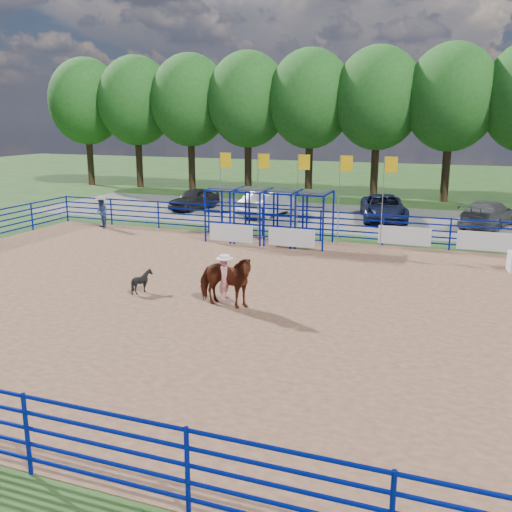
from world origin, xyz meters
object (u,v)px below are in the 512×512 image
car_b (268,203)px  calf (142,281)px  car_c (384,208)px  spectator_cowboy (101,213)px  car_a (194,199)px  car_d (488,214)px  horse_and_rider (225,279)px

car_b → calf: bearing=104.6°
calf → car_c: car_c is taller
car_b → car_c: 6.90m
spectator_cowboy → car_a: bearing=77.1°
spectator_cowboy → car_d: size_ratio=0.33×
horse_and_rider → car_d: bearing=65.0°
car_b → car_d: 12.51m
car_b → horse_and_rider: bearing=115.4°
calf → car_b: car_b is taller
calf → car_c: size_ratio=0.15×
spectator_cowboy → car_c: size_ratio=0.32×
horse_and_rider → spectator_cowboy: bearing=139.7°
spectator_cowboy → car_b: spectator_cowboy is taller
calf → car_a: (-6.51, 17.10, 0.27)m
car_d → car_b: bearing=18.8°
spectator_cowboy → car_b: (7.13, 7.05, -0.08)m
horse_and_rider → calf: horse_and_rider is taller
spectator_cowboy → car_c: spectator_cowboy is taller
spectator_cowboy → car_b: 10.02m
car_a → car_d: 17.87m
car_c → spectator_cowboy: bearing=-164.1°
car_b → car_a: bearing=3.8°
spectator_cowboy → car_a: spectator_cowboy is taller
horse_and_rider → spectator_cowboy: horse_and_rider is taller
horse_and_rider → calf: (-3.27, 0.39, -0.52)m
car_a → car_d: car_d is taller
car_a → car_b: (5.37, -0.65, 0.09)m
horse_and_rider → car_a: horse_and_rider is taller
car_b → car_d: (12.50, 0.53, -0.03)m
calf → car_a: bearing=-6.9°
calf → spectator_cowboy: spectator_cowboy is taller
car_a → car_b: size_ratio=0.86×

